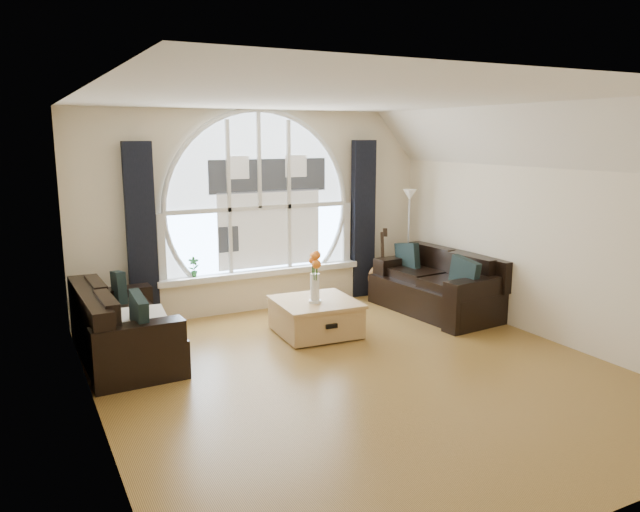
{
  "coord_description": "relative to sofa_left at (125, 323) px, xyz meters",
  "views": [
    {
      "loc": [
        -3.04,
        -5.03,
        2.37
      ],
      "look_at": [
        0.0,
        0.9,
        1.05
      ],
      "focal_mm": 34.36,
      "sensor_mm": 36.0,
      "label": 1
    }
  ],
  "objects": [
    {
      "name": "ground",
      "position": [
        2.04,
        -1.49,
        -0.4
      ],
      "size": [
        5.0,
        5.5,
        0.01
      ],
      "primitive_type": "cube",
      "color": "brown",
      "rests_on": "ground"
    },
    {
      "name": "ceiling",
      "position": [
        2.04,
        -1.49,
        2.3
      ],
      "size": [
        5.0,
        5.5,
        0.01
      ],
      "primitive_type": "cube",
      "color": "silver",
      "rests_on": "ground"
    },
    {
      "name": "wall_back",
      "position": [
        2.04,
        1.26,
        0.95
      ],
      "size": [
        5.0,
        0.01,
        2.7
      ],
      "primitive_type": "cube",
      "color": "beige",
      "rests_on": "ground"
    },
    {
      "name": "wall_front",
      "position": [
        2.04,
        -4.24,
        0.95
      ],
      "size": [
        5.0,
        0.01,
        2.7
      ],
      "primitive_type": "cube",
      "color": "beige",
      "rests_on": "ground"
    },
    {
      "name": "wall_left",
      "position": [
        -0.46,
        -1.49,
        0.95
      ],
      "size": [
        0.01,
        5.5,
        2.7
      ],
      "primitive_type": "cube",
      "color": "beige",
      "rests_on": "ground"
    },
    {
      "name": "wall_right",
      "position": [
        4.54,
        -1.49,
        0.95
      ],
      "size": [
        0.01,
        5.5,
        2.7
      ],
      "primitive_type": "cube",
      "color": "beige",
      "rests_on": "ground"
    },
    {
      "name": "attic_slope",
      "position": [
        4.24,
        -1.49,
        1.95
      ],
      "size": [
        0.92,
        5.5,
        0.72
      ],
      "primitive_type": "cube",
      "color": "silver",
      "rests_on": "ground"
    },
    {
      "name": "arched_window",
      "position": [
        2.04,
        1.23,
        1.23
      ],
      "size": [
        2.6,
        0.06,
        2.15
      ],
      "primitive_type": "cube",
      "color": "silver",
      "rests_on": "wall_back"
    },
    {
      "name": "window_sill",
      "position": [
        2.04,
        1.16,
        0.11
      ],
      "size": [
        2.9,
        0.22,
        0.08
      ],
      "primitive_type": "cube",
      "color": "white",
      "rests_on": "wall_back"
    },
    {
      "name": "window_frame",
      "position": [
        2.04,
        1.2,
        1.23
      ],
      "size": [
        2.76,
        0.08,
        2.15
      ],
      "primitive_type": "cube",
      "color": "white",
      "rests_on": "wall_back"
    },
    {
      "name": "neighbor_house",
      "position": [
        2.19,
        1.22,
        1.1
      ],
      "size": [
        1.7,
        0.02,
        1.5
      ],
      "primitive_type": "cube",
      "color": "silver",
      "rests_on": "wall_back"
    },
    {
      "name": "curtain_left",
      "position": [
        0.44,
        1.14,
        0.75
      ],
      "size": [
        0.35,
        0.12,
        2.3
      ],
      "primitive_type": "cube",
      "color": "black",
      "rests_on": "ground"
    },
    {
      "name": "curtain_right",
      "position": [
        3.64,
        1.14,
        0.75
      ],
      "size": [
        0.35,
        0.12,
        2.3
      ],
      "primitive_type": "cube",
      "color": "black",
      "rests_on": "ground"
    },
    {
      "name": "sofa_left",
      "position": [
        0.0,
        0.0,
        0.0
      ],
      "size": [
        0.94,
        1.79,
        0.78
      ],
      "primitive_type": "cube",
      "rotation": [
        0.0,
        0.0,
        0.03
      ],
      "color": "black",
      "rests_on": "ground"
    },
    {
      "name": "sofa_right",
      "position": [
        4.07,
        -0.08,
        0.0
      ],
      "size": [
        1.09,
        1.91,
        0.81
      ],
      "primitive_type": "cube",
      "rotation": [
        0.0,
        0.0,
        0.1
      ],
      "color": "black",
      "rests_on": "ground"
    },
    {
      "name": "coffee_chest",
      "position": [
        2.19,
        -0.17,
        -0.17
      ],
      "size": [
        0.99,
        0.99,
        0.46
      ],
      "primitive_type": "cube",
      "rotation": [
        0.0,
        0.0,
        -0.06
      ],
      "color": "#A77E4A",
      "rests_on": "ground"
    },
    {
      "name": "throw_blanket",
      "position": [
        0.09,
        -0.27,
        0.1
      ],
      "size": [
        0.59,
        0.59,
        0.1
      ],
      "primitive_type": "cube",
      "rotation": [
        0.0,
        0.0,
        -0.07
      ],
      "color": "silver",
      "rests_on": "sofa_left"
    },
    {
      "name": "vase_flowers",
      "position": [
        2.14,
        -0.25,
        0.41
      ],
      "size": [
        0.24,
        0.24,
        0.7
      ],
      "primitive_type": "cube",
      "color": "white",
      "rests_on": "coffee_chest"
    },
    {
      "name": "floor_lamp",
      "position": [
        4.2,
        0.77,
        0.4
      ],
      "size": [
        0.24,
        0.24,
        1.6
      ],
      "primitive_type": "cube",
      "color": "#B2B2B2",
      "rests_on": "ground"
    },
    {
      "name": "guitar",
      "position": [
        3.78,
        0.87,
        0.13
      ],
      "size": [
        0.42,
        0.35,
        1.06
      ],
      "primitive_type": "cube",
      "rotation": [
        0.0,
        0.0,
        -0.37
      ],
      "color": "#935D27",
      "rests_on": "ground"
    },
    {
      "name": "potted_plant",
      "position": [
        1.09,
        1.16,
        0.28
      ],
      "size": [
        0.15,
        0.11,
        0.27
      ],
      "primitive_type": "imported",
      "rotation": [
        0.0,
        0.0,
        -0.13
      ],
      "color": "#1E6023",
      "rests_on": "window_sill"
    }
  ]
}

